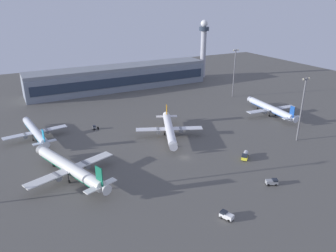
{
  "coord_description": "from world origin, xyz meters",
  "views": [
    {
      "loc": [
        -62.02,
        -103.85,
        62.02
      ],
      "look_at": [
        5.65,
        25.84,
        4.0
      ],
      "focal_mm": 34.8,
      "sensor_mm": 36.0,
      "label": 1
    }
  ],
  "objects_px": {
    "control_tower": "(203,45)",
    "airplane_terminal_side": "(70,168)",
    "fuel_truck": "(245,156)",
    "apron_light_central": "(302,106)",
    "apron_light_east": "(234,71)",
    "airplane_taxiway_distant": "(35,132)",
    "airplane_near_gate": "(271,109)",
    "airplane_mid_apron": "(169,129)",
    "pushback_tug": "(95,127)",
    "baggage_tractor": "(226,215)",
    "cargo_loader": "(272,182)"
  },
  "relations": [
    {
      "from": "pushback_tug",
      "to": "airplane_terminal_side",
      "type": "bearing_deg",
      "value": 163.63
    },
    {
      "from": "airplane_near_gate",
      "to": "apron_light_central",
      "type": "distance_m",
      "value": 36.8
    },
    {
      "from": "airplane_terminal_side",
      "to": "baggage_tractor",
      "type": "distance_m",
      "value": 57.97
    },
    {
      "from": "pushback_tug",
      "to": "apron_light_east",
      "type": "bearing_deg",
      "value": -72.32
    },
    {
      "from": "airplane_mid_apron",
      "to": "pushback_tug",
      "type": "height_order",
      "value": "airplane_mid_apron"
    },
    {
      "from": "control_tower",
      "to": "cargo_loader",
      "type": "bearing_deg",
      "value": -114.75
    },
    {
      "from": "airplane_terminal_side",
      "to": "airplane_mid_apron",
      "type": "bearing_deg",
      "value": -0.26
    },
    {
      "from": "cargo_loader",
      "to": "airplane_taxiway_distant",
      "type": "bearing_deg",
      "value": -114.15
    },
    {
      "from": "fuel_truck",
      "to": "apron_light_central",
      "type": "distance_m",
      "value": 37.08
    },
    {
      "from": "control_tower",
      "to": "airplane_near_gate",
      "type": "height_order",
      "value": "control_tower"
    },
    {
      "from": "pushback_tug",
      "to": "apron_light_east",
      "type": "relative_size",
      "value": 0.11
    },
    {
      "from": "pushback_tug",
      "to": "apron_light_central",
      "type": "distance_m",
      "value": 99.08
    },
    {
      "from": "baggage_tractor",
      "to": "airplane_mid_apron",
      "type": "bearing_deg",
      "value": 55.64
    },
    {
      "from": "pushback_tug",
      "to": "cargo_loader",
      "type": "distance_m",
      "value": 90.36
    },
    {
      "from": "control_tower",
      "to": "airplane_terminal_side",
      "type": "bearing_deg",
      "value": -138.91
    },
    {
      "from": "control_tower",
      "to": "apron_light_east",
      "type": "distance_m",
      "value": 60.58
    },
    {
      "from": "airplane_terminal_side",
      "to": "airplane_taxiway_distant",
      "type": "relative_size",
      "value": 1.16
    },
    {
      "from": "airplane_mid_apron",
      "to": "airplane_taxiway_distant",
      "type": "height_order",
      "value": "airplane_mid_apron"
    },
    {
      "from": "pushback_tug",
      "to": "fuel_truck",
      "type": "bearing_deg",
      "value": -133.12
    },
    {
      "from": "fuel_truck",
      "to": "pushback_tug",
      "type": "bearing_deg",
      "value": -4.62
    },
    {
      "from": "fuel_truck",
      "to": "apron_light_east",
      "type": "xyz_separation_m",
      "value": [
        51.68,
        74.39,
        16.2
      ]
    },
    {
      "from": "fuel_truck",
      "to": "apron_light_east",
      "type": "relative_size",
      "value": 0.19
    },
    {
      "from": "cargo_loader",
      "to": "fuel_truck",
      "type": "relative_size",
      "value": 0.75
    },
    {
      "from": "cargo_loader",
      "to": "baggage_tractor",
      "type": "distance_m",
      "value": 27.14
    },
    {
      "from": "airplane_mid_apron",
      "to": "baggage_tractor",
      "type": "xyz_separation_m",
      "value": [
        -13.71,
        -62.7,
        -2.78
      ]
    },
    {
      "from": "control_tower",
      "to": "apron_light_east",
      "type": "bearing_deg",
      "value": -103.53
    },
    {
      "from": "airplane_near_gate",
      "to": "fuel_truck",
      "type": "xyz_separation_m",
      "value": [
        -47.48,
        -34.94,
        -2.49
      ]
    },
    {
      "from": "pushback_tug",
      "to": "cargo_loader",
      "type": "height_order",
      "value": "cargo_loader"
    },
    {
      "from": "airplane_near_gate",
      "to": "fuel_truck",
      "type": "distance_m",
      "value": 59.01
    },
    {
      "from": "fuel_truck",
      "to": "baggage_tractor",
      "type": "relative_size",
      "value": 1.33
    },
    {
      "from": "control_tower",
      "to": "airplane_taxiway_distant",
      "type": "relative_size",
      "value": 1.23
    },
    {
      "from": "control_tower",
      "to": "airplane_terminal_side",
      "type": "height_order",
      "value": "control_tower"
    },
    {
      "from": "airplane_near_gate",
      "to": "airplane_mid_apron",
      "type": "bearing_deg",
      "value": -174.58
    },
    {
      "from": "apron_light_central",
      "to": "airplane_terminal_side",
      "type": "bearing_deg",
      "value": 172.24
    },
    {
      "from": "airplane_mid_apron",
      "to": "airplane_taxiway_distant",
      "type": "bearing_deg",
      "value": -2.44
    },
    {
      "from": "apron_light_east",
      "to": "airplane_mid_apron",
      "type": "bearing_deg",
      "value": -149.91
    },
    {
      "from": "airplane_mid_apron",
      "to": "fuel_truck",
      "type": "xyz_separation_m",
      "value": [
        17.04,
        -34.57,
        -2.59
      ]
    },
    {
      "from": "fuel_truck",
      "to": "apron_light_central",
      "type": "relative_size",
      "value": 0.21
    },
    {
      "from": "fuel_truck",
      "to": "cargo_loader",
      "type": "bearing_deg",
      "value": 124.59
    },
    {
      "from": "airplane_terminal_side",
      "to": "apron_light_central",
      "type": "xyz_separation_m",
      "value": [
        100.47,
        -13.69,
        12.41
      ]
    },
    {
      "from": "baggage_tractor",
      "to": "apron_light_central",
      "type": "distance_m",
      "value": 73.3
    },
    {
      "from": "airplane_near_gate",
      "to": "pushback_tug",
      "type": "distance_m",
      "value": 96.98
    },
    {
      "from": "airplane_terminal_side",
      "to": "airplane_taxiway_distant",
      "type": "bearing_deg",
      "value": 79.11
    },
    {
      "from": "airplane_mid_apron",
      "to": "apron_light_central",
      "type": "xyz_separation_m",
      "value": [
        50.62,
        -31.18,
        12.76
      ]
    },
    {
      "from": "airplane_mid_apron",
      "to": "baggage_tractor",
      "type": "distance_m",
      "value": 64.24
    },
    {
      "from": "airplane_mid_apron",
      "to": "pushback_tug",
      "type": "bearing_deg",
      "value": -18.42
    },
    {
      "from": "control_tower",
      "to": "apron_light_east",
      "type": "height_order",
      "value": "control_tower"
    },
    {
      "from": "airplane_terminal_side",
      "to": "airplane_near_gate",
      "type": "height_order",
      "value": "airplane_terminal_side"
    },
    {
      "from": "airplane_terminal_side",
      "to": "airplane_near_gate",
      "type": "bearing_deg",
      "value": -10.72
    },
    {
      "from": "airplane_taxiway_distant",
      "to": "apron_light_central",
      "type": "bearing_deg",
      "value": -35.56
    }
  ]
}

